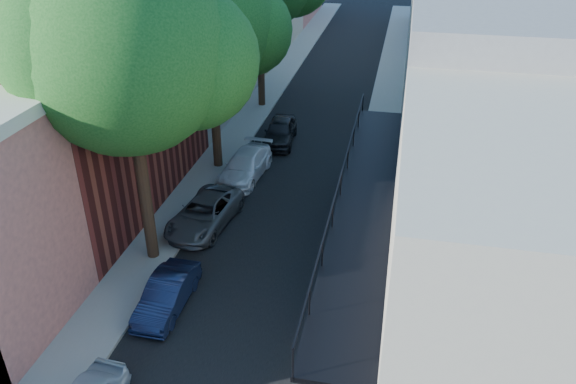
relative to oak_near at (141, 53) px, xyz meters
The scene contains 11 objects.
road_surface 21.52m from the oak_near, 80.32° to the left, with size 6.00×64.00×0.01m, color black.
sidewalk_left 21.24m from the oak_near, 91.84° to the left, with size 2.00×64.00×0.12m, color gray.
sidewalk_right 22.47m from the oak_near, 69.53° to the left, with size 2.00×64.00×0.12m, color gray.
buildings_left 19.65m from the oak_near, 107.78° to the left, with size 10.10×59.10×12.00m.
buildings_right 23.12m from the oak_near, 57.26° to the left, with size 9.80×55.00×10.00m.
oak_near is the anchor object (origin of this frame).
oak_mid 8.01m from the oak_near, 90.37° to the left, with size 6.60×6.00×10.20m.
parked_car_b 7.95m from the oak_near, 66.42° to the right, with size 1.20×3.44×1.13m, color #111936.
parked_car_c 7.67m from the oak_near, 71.71° to the left, with size 2.01×4.35×1.21m, color #515458.
parked_car_d 10.12m from the oak_near, 80.05° to the left, with size 1.75×4.30×1.25m, color white.
parked_car_e 13.62m from the oak_near, 80.23° to the left, with size 1.57×3.91×1.33m, color black.
Camera 1 is at (4.87, -6.22, 12.65)m, focal length 35.00 mm.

